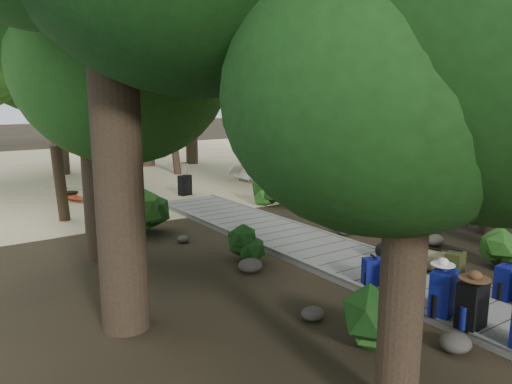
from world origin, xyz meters
TOP-DOWN VIEW (x-y plane):
  - ground at (0.00, 0.00)m, footprint 120.00×120.00m
  - sand_beach at (0.00, 16.00)m, footprint 40.00×22.00m
  - boardwalk at (0.00, 1.00)m, footprint 2.00×12.00m
  - backpack_left_b at (-0.80, -3.80)m, footprint 0.45×0.34m
  - backpack_left_c at (-0.78, -3.31)m, footprint 0.51×0.42m
  - backpack_left_d at (-0.68, -1.79)m, footprint 0.42×0.37m
  - backpack_right_c at (0.68, -3.50)m, footprint 0.38×0.28m
  - backpack_right_d at (0.74, -2.48)m, footprint 0.44×0.37m
  - duffel_right_khaki at (0.79, -1.97)m, footprint 0.60×0.74m
  - duffel_right_black at (0.65, -1.28)m, footprint 0.60×0.73m
  - suitcase_on_boardwalk at (-0.66, -2.52)m, footprint 0.47×0.36m
  - lone_suitcase_on_sand at (0.44, 8.02)m, footprint 0.50×0.37m
  - hat_brown at (-0.87, -3.85)m, footprint 0.44×0.44m
  - hat_white at (-0.78, -3.27)m, footprint 0.37×0.37m
  - kayak at (-3.12, 9.46)m, footprint 1.53×3.69m
  - sun_lounger at (3.87, 9.25)m, footprint 0.66×1.88m
  - tree_right_b at (4.68, -0.92)m, footprint 5.18×5.18m
  - tree_right_c at (3.72, 1.63)m, footprint 4.55×4.55m
  - tree_right_d at (5.64, 3.93)m, footprint 5.27×5.27m
  - tree_right_e at (4.35, 6.51)m, footprint 5.36×5.36m
  - tree_right_f at (6.06, 8.88)m, footprint 4.94×4.94m
  - tree_left_a at (-3.30, -4.51)m, footprint 3.94×3.94m
  - tree_left_c at (-4.20, 2.85)m, footprint 4.50×4.50m
  - tree_back_a at (-1.94, 15.44)m, footprint 5.73×5.73m
  - tree_back_b at (2.29, 15.86)m, footprint 5.72×5.72m
  - tree_back_c at (4.52, 15.36)m, footprint 4.85×4.85m
  - palm_right_a at (3.30, 6.04)m, footprint 4.38×4.38m
  - palm_right_b at (5.01, 10.67)m, footprint 4.39×4.39m
  - palm_right_c at (2.57, 12.75)m, footprint 4.49×4.49m
  - palm_left_a at (-4.22, 6.63)m, footprint 4.16×4.16m
  - rock_left_a at (-1.41, -3.97)m, footprint 0.46×0.42m
  - rock_left_b at (-2.38, -2.10)m, footprint 0.39×0.35m
  - rock_left_c at (-1.98, 0.26)m, footprint 0.51×0.46m
  - rock_left_d at (-2.18, 2.88)m, footprint 0.30×0.27m
  - rock_right_b at (2.57, -0.70)m, footprint 0.51×0.45m
  - rock_right_c at (1.47, 1.17)m, footprint 0.32×0.28m
  - shrub_left_a at (-2.31, -3.35)m, footprint 0.99×0.99m
  - shrub_left_b at (-1.64, 0.86)m, footprint 0.84×0.84m
  - shrub_left_c at (-2.65, 4.25)m, footprint 1.29×1.29m
  - shrub_right_a at (2.29, -2.56)m, footprint 0.90×0.90m
  - shrub_right_b at (2.92, 1.73)m, footprint 1.20×1.20m
  - shrub_right_c at (1.94, 5.11)m, footprint 0.85×0.85m

SIDE VIEW (x-z plane):
  - ground at x=0.00m, z-range 0.00..0.00m
  - sand_beach at x=0.00m, z-range 0.00..0.02m
  - boardwalk at x=0.00m, z-range 0.00..0.12m
  - rock_left_d at x=-2.18m, z-range 0.00..0.17m
  - rock_right_c at x=1.47m, z-range 0.00..0.17m
  - rock_left_b at x=-2.38m, z-range 0.00..0.21m
  - rock_left_a at x=-1.41m, z-range 0.00..0.25m
  - rock_right_b at x=2.57m, z-range 0.00..0.28m
  - rock_left_c at x=-1.98m, z-range 0.00..0.28m
  - kayak at x=-3.12m, z-range 0.02..0.38m
  - duffel_right_black at x=0.65m, z-range 0.12..0.52m
  - sun_lounger at x=3.87m, z-range 0.02..0.62m
  - duffel_right_khaki at x=0.79m, z-range 0.12..0.55m
  - lone_suitcase_on_sand at x=0.44m, z-range 0.02..0.73m
  - shrub_left_b at x=-1.64m, z-range 0.00..0.75m
  - shrub_right_c at x=1.94m, z-range 0.00..0.76m
  - backpack_left_d at x=-0.68m, z-range 0.12..0.65m
  - shrub_right_a at x=2.29m, z-range 0.00..0.81m
  - backpack_right_d at x=0.74m, z-range 0.12..0.70m
  - backpack_right_c at x=0.68m, z-range 0.12..0.76m
  - suitcase_on_boardwalk at x=-0.66m, z-range 0.12..0.77m
  - shrub_left_a at x=-2.31m, z-range 0.00..0.89m
  - backpack_left_b at x=-0.80m, z-range 0.12..0.91m
  - backpack_left_c at x=-0.78m, z-range 0.12..0.93m
  - shrub_right_b at x=2.92m, z-range 0.00..1.08m
  - shrub_left_c at x=-2.65m, z-range 0.00..1.16m
  - hat_brown at x=-0.87m, z-range 0.91..1.04m
  - hat_white at x=-0.78m, z-range 0.93..1.05m
  - tree_left_a at x=-3.30m, z-range 0.00..6.56m
  - palm_left_a at x=-4.22m, z-range 0.00..6.62m
  - palm_right_c at x=2.57m, z-range 0.00..7.15m
  - palm_right_a at x=3.30m, z-range 0.00..7.46m
  - tree_left_c at x=-4.20m, z-range 0.00..7.82m
  - tree_right_c at x=3.72m, z-range 0.00..7.87m
  - palm_right_b at x=5.01m, z-range 0.00..8.47m
  - tree_back_c at x=4.52m, z-range 0.00..8.73m
  - tree_right_f at x=6.06m, z-range 0.00..8.82m
  - tree_right_b at x=4.68m, z-range 0.00..9.24m
  - tree_right_e at x=4.35m, z-range 0.00..9.65m
  - tree_right_d at x=5.64m, z-range 0.00..9.67m
  - tree_back_a at x=-1.94m, z-range 0.00..9.92m
  - tree_back_b at x=2.29m, z-range 0.00..10.21m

